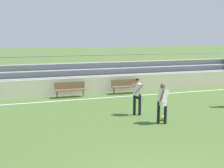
{
  "coord_description": "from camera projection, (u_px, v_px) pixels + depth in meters",
  "views": [
    {
      "loc": [
        -2.9,
        -5.12,
        3.65
      ],
      "look_at": [
        1.17,
        7.57,
        1.33
      ],
      "focal_mm": 44.97,
      "sensor_mm": 36.0,
      "label": 1
    }
  ],
  "objects": [
    {
      "name": "field_line_sideline",
      "position": [
        77.0,
        100.0,
        16.09
      ],
      "size": [
        44.0,
        0.12,
        0.01
      ],
      "primitive_type": "cube",
      "color": "white",
      "rests_on": "ground"
    },
    {
      "name": "sideline_wall",
      "position": [
        73.0,
        86.0,
        17.28
      ],
      "size": [
        48.0,
        0.16,
        1.07
      ],
      "primitive_type": "cube",
      "color": "beige",
      "rests_on": "ground"
    },
    {
      "name": "bleacher_stand",
      "position": [
        84.0,
        75.0,
        19.71
      ],
      "size": [
        25.06,
        2.48,
        2.19
      ],
      "color": "#B2B2B7",
      "rests_on": "ground"
    },
    {
      "name": "bench_far_right",
      "position": [
        70.0,
        88.0,
        16.68
      ],
      "size": [
        1.8,
        0.4,
        0.9
      ],
      "color": "brown",
      "rests_on": "ground"
    },
    {
      "name": "bench_centre_sideline",
      "position": [
        125.0,
        85.0,
        17.74
      ],
      "size": [
        1.8,
        0.4,
        0.9
      ],
      "color": "brown",
      "rests_on": "ground"
    },
    {
      "name": "player_white_overlapping",
      "position": [
        162.0,
        100.0,
        11.61
      ],
      "size": [
        0.49,
        0.44,
        1.71
      ],
      "color": "black",
      "rests_on": "ground"
    },
    {
      "name": "player_white_wide_right",
      "position": [
        137.0,
        93.0,
        12.84
      ],
      "size": [
        0.45,
        0.58,
        1.72
      ],
      "color": "black",
      "rests_on": "ground"
    },
    {
      "name": "soccer_ball",
      "position": [
        163.0,
        118.0,
        12.15
      ],
      "size": [
        0.22,
        0.22,
        0.22
      ],
      "primitive_type": "sphere",
      "color": "yellow",
      "rests_on": "ground"
    }
  ]
}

